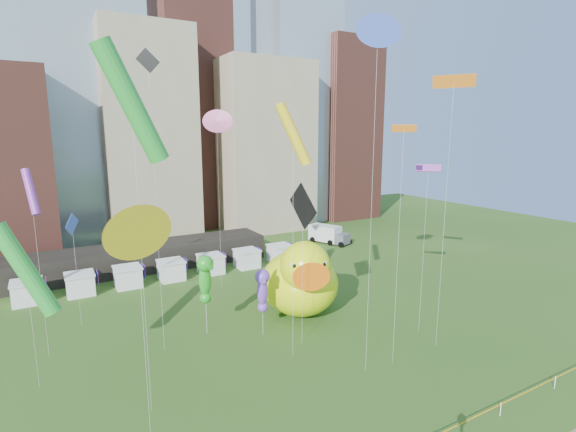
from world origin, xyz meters
TOP-DOWN VIEW (x-y plane):
  - skyline at (2.25, 61.06)m, footprint 101.00×23.00m
  - pavilion at (-4.00, 42.00)m, footprint 38.00×6.00m
  - vendor_tents at (1.02, 36.00)m, footprint 33.24×2.80m
  - big_duck at (9.19, 19.40)m, footprint 10.07×11.27m
  - small_duck at (11.03, 25.83)m, footprint 2.94×3.68m
  - seahorse_green at (-0.11, 19.99)m, footprint 1.59×1.92m
  - seahorse_purple at (4.08, 17.31)m, footprint 1.70×1.90m
  - box_truck at (27.76, 41.40)m, footprint 4.66×6.98m
  - kite_2 at (-4.12, 19.06)m, footprint 1.53×0.97m
  - kite_3 at (-6.85, 11.38)m, footprint 4.15×1.81m
  - kite_4 at (4.44, 12.80)m, footprint 2.73×2.06m
  - kite_5 at (8.14, 8.34)m, footprint 2.12×0.86m
  - kite_6 at (15.78, 8.46)m, footprint 2.04×2.81m
  - kite_7 at (16.42, 11.00)m, footprint 1.71×1.54m
  - kite_9 at (5.24, 30.36)m, footprint 1.83×2.04m
  - kite_10 at (6.20, 14.27)m, footprint 0.25×3.76m
  - kite_11 at (-13.06, 17.92)m, footprint 4.06×2.40m
  - kite_12 at (-7.42, 9.04)m, footprint 2.78×1.63m
  - kite_13 at (-9.64, 27.26)m, footprint 1.20×1.57m
  - kite_14 at (10.60, 8.10)m, footprint 1.38×1.37m
  - kite_15 at (-12.37, 22.30)m, footprint 1.16×2.12m

SIDE VIEW (x-z plane):
  - vendor_tents at x=1.02m, z-range -0.09..2.31m
  - small_duck at x=11.03m, z-range -0.11..2.59m
  - box_truck at x=27.76m, z-range 0.04..2.83m
  - pavilion at x=-4.00m, z-range 0.00..3.20m
  - big_duck at x=9.19m, z-range -0.32..7.56m
  - seahorse_purple at x=4.08m, z-range 1.39..7.41m
  - seahorse_green at x=-0.11m, z-range 1.79..8.95m
  - kite_11 at x=-13.06m, z-range 2.59..14.42m
  - kite_13 at x=-9.64m, z-range 4.09..14.62m
  - kite_10 at x=6.20m, z-range 4.84..18.46m
  - kite_12 at x=-7.42m, z-range 5.38..19.07m
  - kite_15 at x=-12.37m, z-range 5.70..20.59m
  - kite_7 at x=16.42m, z-range 6.95..21.84m
  - kite_4 at x=4.44m, z-range 7.50..27.13m
  - kite_14 at x=10.60m, z-range 8.37..26.38m
  - kite_9 at x=5.24m, z-range 8.72..28.64m
  - kite_3 at x=-6.85m, z-range 7.81..30.26m
  - kite_6 at x=15.78m, z-range 10.21..31.90m
  - kite_2 at x=-4.12m, z-range 9.61..33.09m
  - skyline at x=2.25m, z-range -12.56..55.44m
  - kite_5 at x=8.14m, z-range 11.35..36.31m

